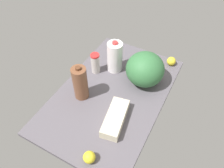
# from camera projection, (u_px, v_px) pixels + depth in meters

# --- Properties ---
(countertop) EXTENTS (1.20, 0.76, 0.03)m
(countertop) POSITION_uv_depth(u_px,v_px,m) (112.00, 94.00, 1.67)
(countertop) COLOR #575159
(countertop) RESTS_ON ground
(milk_jug) EXTENTS (0.12, 0.12, 0.28)m
(milk_jug) POSITION_uv_depth(u_px,v_px,m) (115.00, 57.00, 1.74)
(milk_jug) COLOR white
(milk_jug) RESTS_ON countertop
(egg_carton) EXTENTS (0.32, 0.17, 0.07)m
(egg_carton) POSITION_uv_depth(u_px,v_px,m) (115.00, 118.00, 1.46)
(egg_carton) COLOR beige
(egg_carton) RESTS_ON countertop
(tumbler_cup) EXTENTS (0.07, 0.07, 0.18)m
(tumbler_cup) POSITION_uv_depth(u_px,v_px,m) (95.00, 63.00, 1.75)
(tumbler_cup) COLOR beige
(tumbler_cup) RESTS_ON countertop
(watermelon) EXTENTS (0.29, 0.29, 0.26)m
(watermelon) POSITION_uv_depth(u_px,v_px,m) (145.00, 69.00, 1.65)
(watermelon) COLOR #336B3B
(watermelon) RESTS_ON countertop
(chocolate_milk_jug) EXTENTS (0.11, 0.11, 0.29)m
(chocolate_milk_jug) POSITION_uv_depth(u_px,v_px,m) (80.00, 83.00, 1.54)
(chocolate_milk_jug) COLOR brown
(chocolate_milk_jug) RESTS_ON countertop
(lemon_beside_bowl) EXTENTS (0.07, 0.07, 0.07)m
(lemon_beside_bowl) POSITION_uv_depth(u_px,v_px,m) (89.00, 157.00, 1.28)
(lemon_beside_bowl) COLOR yellow
(lemon_beside_bowl) RESTS_ON countertop
(lemon_far_back) EXTENTS (0.07, 0.07, 0.07)m
(lemon_far_back) POSITION_uv_depth(u_px,v_px,m) (171.00, 61.00, 1.85)
(lemon_far_back) COLOR yellow
(lemon_far_back) RESTS_ON countertop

